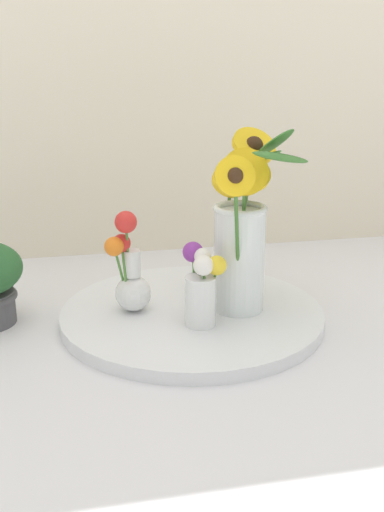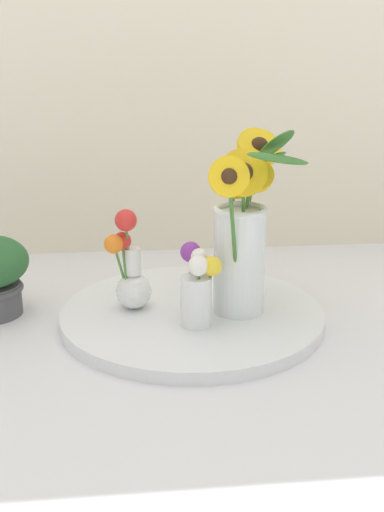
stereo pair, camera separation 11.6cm
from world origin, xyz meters
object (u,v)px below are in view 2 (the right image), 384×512
serving_tray (192,314)px  mason_jar_sunflowers (244,230)px  vase_small_center (197,286)px  vase_bulb_right (130,272)px

serving_tray → mason_jar_sunflowers: 0.20m
vase_small_center → vase_bulb_right: size_ratio=0.74×
mason_jar_sunflowers → vase_small_center: bearing=-147.2°
mason_jar_sunflowers → vase_small_center: 0.14m
vase_small_center → serving_tray: bearing=91.7°
mason_jar_sunflowers → vase_bulb_right: (-0.22, 0.03, -0.09)m
mason_jar_sunflowers → vase_bulb_right: mason_jar_sunflowers is taller
vase_small_center → vase_bulb_right: (-0.12, 0.09, 0.00)m
vase_small_center → vase_bulb_right: vase_bulb_right is taller
vase_bulb_right → mason_jar_sunflowers: bearing=-6.9°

